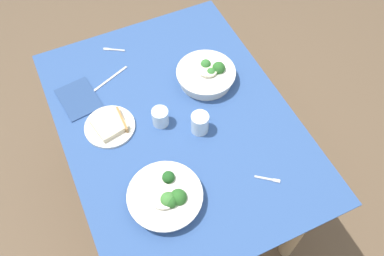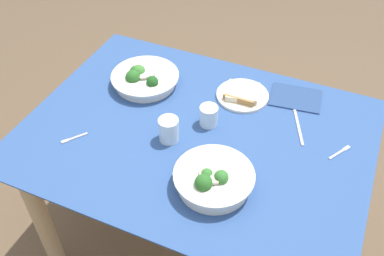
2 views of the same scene
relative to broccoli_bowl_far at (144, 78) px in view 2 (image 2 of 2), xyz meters
name	(u,v)px [view 2 (image 2 of 2)]	position (x,y,z in m)	size (l,w,h in m)	color
ground_plane	(195,240)	(0.31, -0.18, -0.76)	(6.00, 6.00, 0.00)	brown
dining_table	(196,154)	(0.31, -0.18, -0.15)	(1.25, 0.94, 0.73)	#2D4C84
broccoli_bowl_far	(144,78)	(0.00, 0.00, 0.00)	(0.28, 0.28, 0.09)	silver
broccoli_bowl_near	(213,180)	(0.46, -0.39, 0.00)	(0.26, 0.26, 0.10)	silver
bread_side_plate	(242,94)	(0.40, 0.09, -0.02)	(0.21, 0.21, 0.04)	silver
water_glass_center	(169,130)	(0.23, -0.25, 0.02)	(0.07, 0.07, 0.09)	silver
water_glass_side	(209,116)	(0.33, -0.11, 0.01)	(0.07, 0.07, 0.08)	silver
fork_by_far_bowl	(340,152)	(0.81, -0.07, -0.03)	(0.06, 0.09, 0.00)	#B7B7BC
fork_by_near_bowl	(73,138)	(-0.09, -0.39, -0.03)	(0.07, 0.08, 0.00)	#B7B7BC
table_knife_left	(298,127)	(0.65, 0.00, -0.03)	(0.19, 0.01, 0.00)	#B7B7BC
napkin_folded_upper	(296,98)	(0.59, 0.16, -0.03)	(0.20, 0.15, 0.01)	navy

